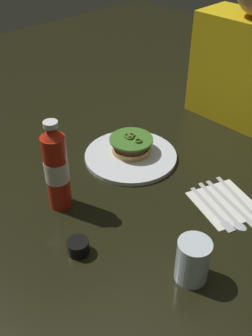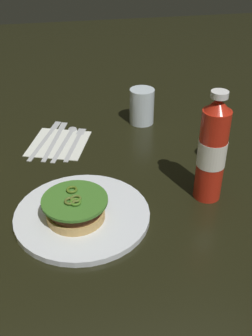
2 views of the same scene
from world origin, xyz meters
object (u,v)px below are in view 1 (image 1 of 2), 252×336
object	(u,v)px
fork_utensil	(215,211)
diner_person	(252,58)
ketchup_bottle	(56,169)
butter_knife	(236,207)
napkin	(225,203)
spoon_utensil	(227,211)
steak_knife	(245,204)
water_glass	(193,260)
dinner_plate	(131,156)
condiment_cup	(78,247)
burger_sandwich	(131,145)

from	to	relation	value
fork_utensil	diner_person	bearing A→B (deg)	115.92
ketchup_bottle	butter_knife	size ratio (longest dim) A/B	1.16
napkin	fork_utensil	size ratio (longest dim) A/B	0.89
spoon_utensil	steak_knife	size ratio (longest dim) A/B	0.90
water_glass	butter_knife	distance (m)	0.26
dinner_plate	napkin	size ratio (longest dim) A/B	1.78
spoon_utensil	butter_knife	world-z (taller)	same
napkin	fork_utensil	world-z (taller)	fork_utensil
dinner_plate	fork_utensil	bearing A→B (deg)	-2.87
dinner_plate	steak_knife	xyz separation A→B (m)	(0.36, 0.06, -0.00)
water_glass	butter_knife	world-z (taller)	water_glass
condiment_cup	steak_knife	size ratio (longest dim) A/B	0.24
dinner_plate	fork_utensil	world-z (taller)	dinner_plate
spoon_utensil	butter_knife	xyz separation A→B (m)	(0.01, 0.03, 0.00)
fork_utensil	spoon_utensil	size ratio (longest dim) A/B	0.92
condiment_cup	napkin	world-z (taller)	condiment_cup
napkin	steak_knife	distance (m)	0.05
spoon_utensil	diner_person	xyz separation A→B (m)	(-0.25, 0.44, 0.22)
burger_sandwich	steak_knife	distance (m)	0.38
ketchup_bottle	napkin	bearing A→B (deg)	46.16
ketchup_bottle	napkin	world-z (taller)	ketchup_bottle
dinner_plate	napkin	world-z (taller)	dinner_plate
burger_sandwich	water_glass	size ratio (longest dim) A/B	1.29
ketchup_bottle	steak_knife	xyz separation A→B (m)	(0.34, 0.34, -0.11)
dinner_plate	steak_knife	size ratio (longest dim) A/B	1.31
dinner_plate	butter_knife	bearing A→B (deg)	5.92
water_glass	steak_knife	size ratio (longest dim) A/B	0.48
dinner_plate	condiment_cup	xyz separation A→B (m)	(0.18, -0.35, 0.01)
burger_sandwich	fork_utensil	xyz separation A→B (m)	(0.33, -0.03, -0.03)
butter_knife	diner_person	world-z (taller)	diner_person
dinner_plate	diner_person	xyz separation A→B (m)	(0.10, 0.45, 0.22)
burger_sandwich	condiment_cup	size ratio (longest dim) A/B	2.62
condiment_cup	fork_utensil	xyz separation A→B (m)	(0.14, 0.33, -0.01)
ketchup_bottle	fork_utensil	world-z (taller)	ketchup_bottle
ketchup_bottle	condiment_cup	distance (m)	0.20
burger_sandwich	diner_person	xyz separation A→B (m)	(0.11, 0.44, 0.19)
butter_knife	spoon_utensil	bearing A→B (deg)	-103.92
water_glass	spoon_utensil	bearing A→B (deg)	104.90
condiment_cup	steak_knife	xyz separation A→B (m)	(0.18, 0.41, -0.01)
fork_utensil	diner_person	size ratio (longest dim) A/B	0.34
diner_person	napkin	bearing A→B (deg)	-61.87
burger_sandwich	fork_utensil	bearing A→B (deg)	-5.07
napkin	spoon_utensil	bearing A→B (deg)	-46.26
napkin	butter_knife	world-z (taller)	butter_knife
dinner_plate	water_glass	world-z (taller)	water_glass
diner_person	spoon_utensil	bearing A→B (deg)	-60.84
water_glass	napkin	size ratio (longest dim) A/B	0.65
fork_utensil	butter_knife	size ratio (longest dim) A/B	0.83
ketchup_bottle	butter_knife	distance (m)	0.47
water_glass	steak_knife	distance (m)	0.29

